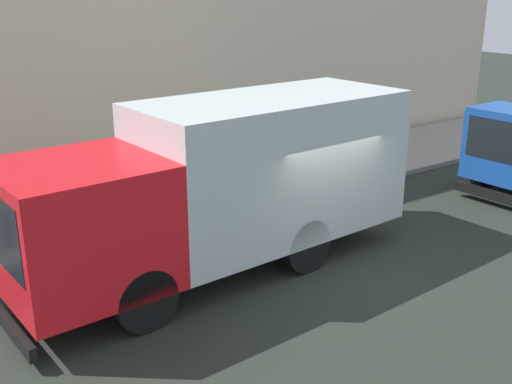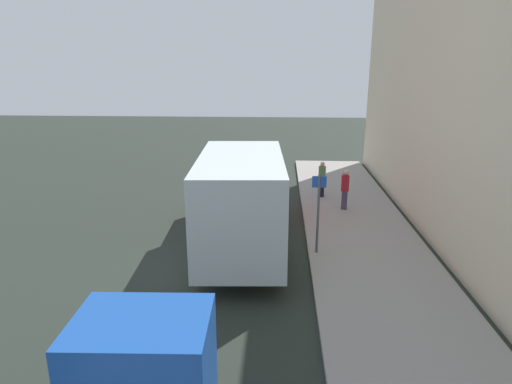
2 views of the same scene
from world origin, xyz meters
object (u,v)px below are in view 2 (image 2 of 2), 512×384
(large_utility_truck, at_px, (242,195))
(pedestrian_walking, at_px, (345,188))
(pedestrian_standing, at_px, (322,178))
(street_sign_post, at_px, (318,207))

(large_utility_truck, xyz_separation_m, pedestrian_walking, (3.90, 3.71, -0.76))
(pedestrian_standing, distance_m, street_sign_post, 6.29)
(pedestrian_walking, height_order, street_sign_post, street_sign_post)
(pedestrian_standing, bearing_deg, pedestrian_walking, -1.29)
(large_utility_truck, relative_size, street_sign_post, 3.23)
(pedestrian_walking, bearing_deg, large_utility_truck, 156.39)
(large_utility_truck, distance_m, street_sign_post, 2.54)
(pedestrian_walking, distance_m, street_sign_post, 4.73)
(large_utility_truck, height_order, pedestrian_walking, large_utility_truck)
(large_utility_truck, xyz_separation_m, street_sign_post, (2.43, -0.74, -0.14))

